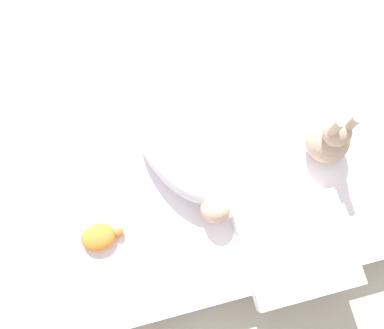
{
  "coord_description": "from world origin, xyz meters",
  "views": [
    {
      "loc": [
        -0.15,
        -0.34,
        1.87
      ],
      "look_at": [
        -0.05,
        0.04,
        0.21
      ],
      "focal_mm": 42.0,
      "sensor_mm": 36.0,
      "label": 1
    }
  ],
  "objects_px": {
    "swaddled_baby": "(179,160)",
    "pillow": "(296,249)",
    "bunny_plush": "(330,139)",
    "turtle_plush": "(99,237)"
  },
  "relations": [
    {
      "from": "bunny_plush",
      "to": "turtle_plush",
      "type": "distance_m",
      "value": 0.93
    },
    {
      "from": "turtle_plush",
      "to": "swaddled_baby",
      "type": "bearing_deg",
      "value": 29.09
    },
    {
      "from": "bunny_plush",
      "to": "turtle_plush",
      "type": "bearing_deg",
      "value": -172.23
    },
    {
      "from": "bunny_plush",
      "to": "swaddled_baby",
      "type": "bearing_deg",
      "value": 172.64
    },
    {
      "from": "turtle_plush",
      "to": "pillow",
      "type": "bearing_deg",
      "value": -18.24
    },
    {
      "from": "bunny_plush",
      "to": "turtle_plush",
      "type": "height_order",
      "value": "bunny_plush"
    },
    {
      "from": "swaddled_baby",
      "to": "bunny_plush",
      "type": "relative_size",
      "value": 1.59
    },
    {
      "from": "swaddled_baby",
      "to": "pillow",
      "type": "distance_m",
      "value": 0.54
    },
    {
      "from": "pillow",
      "to": "bunny_plush",
      "type": "xyz_separation_m",
      "value": [
        0.23,
        0.35,
        0.06
      ]
    },
    {
      "from": "pillow",
      "to": "turtle_plush",
      "type": "distance_m",
      "value": 0.72
    }
  ]
}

